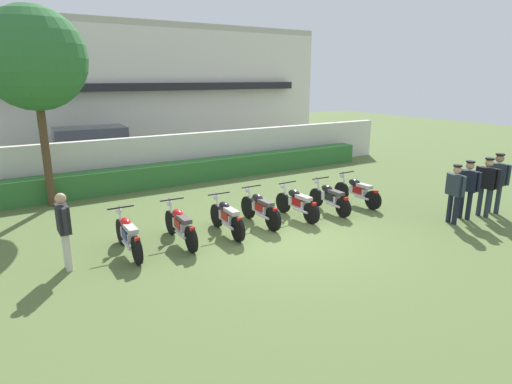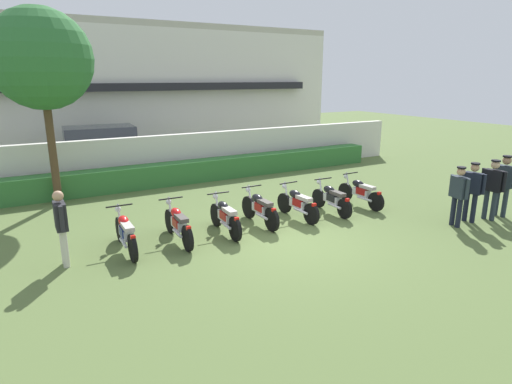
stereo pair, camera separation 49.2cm
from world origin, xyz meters
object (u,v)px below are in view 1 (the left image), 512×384
at_px(motorcycle_in_row_0, 128,234).
at_px(inspector_person, 64,225).
at_px(tree_near_inspector, 34,59).
at_px(motorcycle_in_row_6, 357,191).
at_px(motorcycle_in_row_1, 180,225).
at_px(officer_3, 497,178).
at_px(motorcycle_in_row_5, 330,197).
at_px(officer_0, 455,190).
at_px(motorcycle_in_row_2, 227,217).
at_px(motorcycle_in_row_3, 260,208).
at_px(parked_car, 96,151).
at_px(officer_1, 468,185).
at_px(officer_2, 487,182).
at_px(motorcycle_in_row_4, 297,203).

xyz_separation_m(motorcycle_in_row_0, inspector_person, (-1.29, -0.13, 0.50)).
bearing_deg(tree_near_inspector, inspector_person, -94.03).
distance_m(tree_near_inspector, motorcycle_in_row_6, 10.13).
height_order(motorcycle_in_row_1, officer_3, officer_3).
xyz_separation_m(motorcycle_in_row_5, officer_0, (2.11, -2.52, 0.50)).
height_order(motorcycle_in_row_2, motorcycle_in_row_5, motorcycle_in_row_2).
relative_size(motorcycle_in_row_3, motorcycle_in_row_5, 1.04).
bearing_deg(parked_car, motorcycle_in_row_2, -79.08).
bearing_deg(motorcycle_in_row_3, inspector_person, 92.35).
relative_size(tree_near_inspector, motorcycle_in_row_6, 3.08).
bearing_deg(tree_near_inspector, motorcycle_in_row_5, -36.18).
bearing_deg(motorcycle_in_row_5, tree_near_inspector, 55.66).
xyz_separation_m(inspector_person, officer_1, (9.88, -2.42, 0.01)).
relative_size(motorcycle_in_row_3, officer_2, 1.10).
relative_size(motorcycle_in_row_5, inspector_person, 1.10).
distance_m(motorcycle_in_row_2, motorcycle_in_row_5, 3.40).
relative_size(motorcycle_in_row_0, officer_2, 1.15).
xyz_separation_m(motorcycle_in_row_4, inspector_person, (-5.99, -0.12, 0.51)).
bearing_deg(officer_3, motorcycle_in_row_2, -24.10).
bearing_deg(officer_3, officer_0, -7.04).
bearing_deg(motorcycle_in_row_3, officer_1, -117.60).
bearing_deg(motorcycle_in_row_1, parked_car, 1.35).
relative_size(officer_0, officer_1, 0.98).
bearing_deg(motorcycle_in_row_4, tree_near_inspector, 46.42).
bearing_deg(motorcycle_in_row_4, officer_1, -125.63).
relative_size(motorcycle_in_row_1, officer_1, 1.20).
distance_m(tree_near_inspector, motorcycle_in_row_4, 8.41).
relative_size(motorcycle_in_row_6, officer_0, 1.17).
xyz_separation_m(tree_near_inspector, motorcycle_in_row_3, (4.47, -4.81, -3.85)).
distance_m(motorcycle_in_row_2, motorcycle_in_row_4, 2.26).
bearing_deg(officer_1, officer_0, -5.04).
bearing_deg(motorcycle_in_row_0, motorcycle_in_row_6, -88.54).
bearing_deg(motorcycle_in_row_3, officer_3, -113.84).
distance_m(motorcycle_in_row_0, officer_3, 10.18).
relative_size(tree_near_inspector, motorcycle_in_row_1, 2.95).
bearing_deg(motorcycle_in_row_5, motorcycle_in_row_6, -82.79).
distance_m(parked_car, officer_3, 14.38).
distance_m(motorcycle_in_row_0, motorcycle_in_row_2, 2.44).
height_order(parked_car, officer_3, parked_car).
xyz_separation_m(motorcycle_in_row_3, officer_1, (5.06, -2.63, 0.51)).
distance_m(motorcycle_in_row_0, motorcycle_in_row_6, 7.07).
bearing_deg(motorcycle_in_row_4, motorcycle_in_row_5, -95.52).
bearing_deg(motorcycle_in_row_0, tree_near_inspector, 11.88).
bearing_deg(motorcycle_in_row_4, officer_2, -123.32).
height_order(parked_car, motorcycle_in_row_0, parked_car).
bearing_deg(motorcycle_in_row_0, officer_1, -105.43).
relative_size(motorcycle_in_row_0, motorcycle_in_row_2, 1.06).
distance_m(parked_car, officer_2, 14.08).
bearing_deg(officer_2, motorcycle_in_row_5, -43.08).
bearing_deg(officer_1, inspector_person, -23.00).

